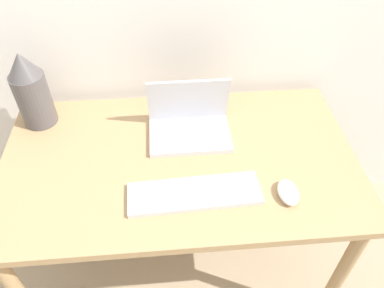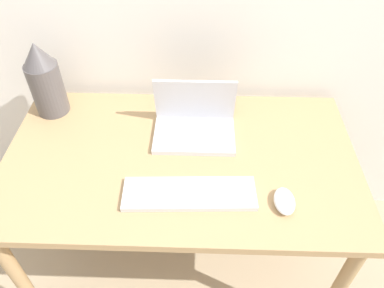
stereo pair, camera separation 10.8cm
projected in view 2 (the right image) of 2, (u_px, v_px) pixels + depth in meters
desk at (181, 173)px, 1.43m from camera, size 1.29×0.75×0.76m
laptop at (194, 123)px, 1.43m from camera, size 0.31×0.21×0.22m
keyboard at (189, 193)px, 1.23m from camera, size 0.44×0.15×0.02m
mouse at (284, 201)px, 1.20m from camera, size 0.07×0.11×0.04m
vase at (45, 80)px, 1.46m from camera, size 0.13×0.13×0.31m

